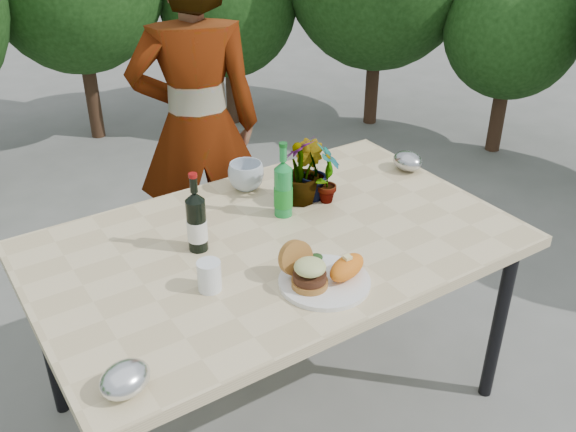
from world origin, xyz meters
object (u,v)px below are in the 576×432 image
dinner_plate (324,282)px  person (197,128)px  patio_table (275,254)px  wine_bottle (197,222)px

dinner_plate → person: size_ratio=0.17×
patio_table → wine_bottle: (-0.24, 0.09, 0.16)m
wine_bottle → person: 0.93m
wine_bottle → person: bearing=39.8°
dinner_plate → person: person is taller
patio_table → dinner_plate: bearing=-91.8°
patio_table → person: person is taller
patio_table → wine_bottle: size_ratio=5.80×
patio_table → person: (0.17, 0.92, 0.11)m
dinner_plate → wine_bottle: wine_bottle is taller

